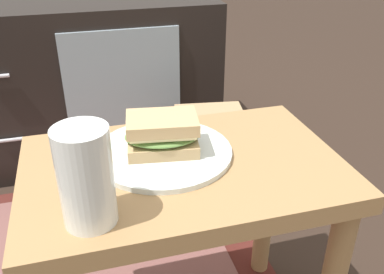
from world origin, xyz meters
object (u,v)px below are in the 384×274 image
at_px(plate, 163,152).
at_px(sandwich_front, 162,134).
at_px(paper_bag, 209,164).
at_px(beer_glass, 86,180).
at_px(tv_cabinet, 85,79).

relative_size(plate, sandwich_front, 1.72).
height_order(sandwich_front, paper_bag, sandwich_front).
xyz_separation_m(sandwich_front, paper_bag, (0.22, 0.39, -0.33)).
distance_m(sandwich_front, beer_glass, 0.21).
bearing_deg(plate, paper_bag, 60.82).
height_order(tv_cabinet, paper_bag, tv_cabinet).
xyz_separation_m(plate, beer_glass, (-0.14, -0.15, 0.06)).
bearing_deg(sandwich_front, plate, 116.57).
relative_size(tv_cabinet, beer_glass, 6.51).
distance_m(tv_cabinet, paper_bag, 0.63).
bearing_deg(sandwich_front, tv_cabinet, 96.96).
relative_size(beer_glass, paper_bag, 0.43).
xyz_separation_m(plate, paper_bag, (0.22, 0.39, -0.30)).
distance_m(tv_cabinet, beer_glass, 1.09).
relative_size(tv_cabinet, plate, 3.83).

